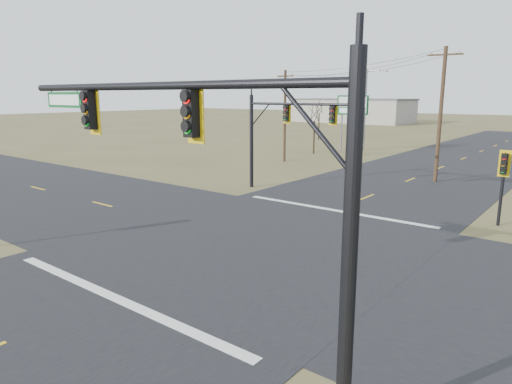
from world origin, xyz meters
TOP-DOWN VIEW (x-y plane):
  - ground at (0.00, 0.00)m, footprint 320.00×320.00m
  - road_ew at (0.00, 0.00)m, footprint 160.00×14.00m
  - road_ns at (0.00, 0.00)m, footprint 14.00×160.00m
  - stop_bar_near at (0.00, -7.50)m, footprint 12.00×0.40m
  - stop_bar_far at (0.00, 7.50)m, footprint 12.00×0.40m
  - mast_arm_near at (5.20, -8.42)m, footprint 10.76×0.44m
  - mast_arm_far at (-5.15, 10.04)m, footprint 8.83×0.47m
  - pedestal_signal_ne at (8.18, 9.84)m, footprint 0.61×0.52m
  - utility_pole_near at (1.79, 20.40)m, footprint 2.48×0.34m
  - utility_pole_far at (-13.93, 22.51)m, footprint 2.18×0.65m
  - highway_sign at (-11.70, 32.98)m, footprint 3.33×1.31m
  - streetlight_c at (-11.79, 37.00)m, footprint 2.71×0.35m
  - bare_tree_a at (-14.83, 29.80)m, footprint 3.13×3.13m
  - bare_tree_b at (-22.95, 44.72)m, footprint 2.67×2.67m
  - warehouse_left at (-40.00, 90.00)m, footprint 28.00×14.00m

SIDE VIEW (x-z plane):
  - ground at x=0.00m, z-range 0.00..0.00m
  - road_ew at x=0.00m, z-range 0.00..0.02m
  - road_ns at x=0.00m, z-range 0.00..0.02m
  - stop_bar_near at x=0.00m, z-range 0.03..0.03m
  - stop_bar_far at x=0.00m, z-range 0.03..0.03m
  - warehouse_left at x=-40.00m, z-range 0.00..5.50m
  - pedestal_signal_ne at x=8.18m, z-range 0.95..4.90m
  - highway_sign at x=-11.70m, z-range 1.33..7.94m
  - bare_tree_a at x=-14.83m, z-range 1.72..7.60m
  - utility_pole_far at x=-13.93m, z-range 0.19..9.24m
  - mast_arm_far at x=-5.15m, z-range 1.50..8.14m
  - bare_tree_b at x=-22.95m, z-range 1.85..8.04m
  - utility_pole_near at x=1.79m, z-range 0.18..10.32m
  - mast_arm_near at x=5.20m, z-range 1.68..9.11m
  - streetlight_c at x=-11.79m, z-range 0.59..10.28m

